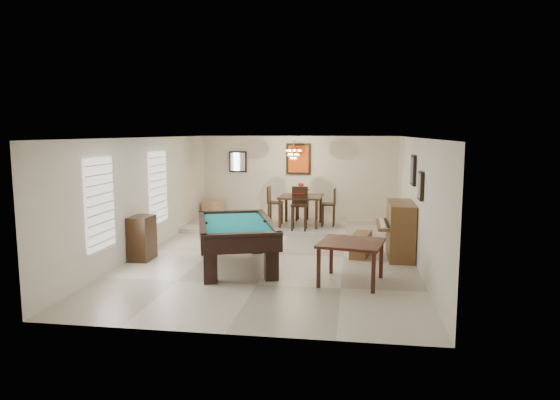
% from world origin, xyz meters
% --- Properties ---
extents(ground_plane, '(6.00, 9.00, 0.02)m').
position_xyz_m(ground_plane, '(0.00, 0.00, -0.01)').
color(ground_plane, beige).
extents(wall_back, '(6.00, 0.04, 2.60)m').
position_xyz_m(wall_back, '(0.00, 4.50, 1.30)').
color(wall_back, silver).
rests_on(wall_back, ground_plane).
extents(wall_front, '(6.00, 0.04, 2.60)m').
position_xyz_m(wall_front, '(0.00, -4.50, 1.30)').
color(wall_front, silver).
rests_on(wall_front, ground_plane).
extents(wall_left, '(0.04, 9.00, 2.60)m').
position_xyz_m(wall_left, '(-3.00, 0.00, 1.30)').
color(wall_left, silver).
rests_on(wall_left, ground_plane).
extents(wall_right, '(0.04, 9.00, 2.60)m').
position_xyz_m(wall_right, '(3.00, 0.00, 1.30)').
color(wall_right, silver).
rests_on(wall_right, ground_plane).
extents(ceiling, '(6.00, 9.00, 0.04)m').
position_xyz_m(ceiling, '(0.00, 0.00, 2.60)').
color(ceiling, white).
rests_on(ceiling, wall_back).
extents(dining_step, '(6.00, 2.50, 0.12)m').
position_xyz_m(dining_step, '(0.00, 3.25, 0.06)').
color(dining_step, beige).
rests_on(dining_step, ground_plane).
extents(window_left_front, '(0.06, 1.00, 1.70)m').
position_xyz_m(window_left_front, '(-2.97, -2.20, 1.40)').
color(window_left_front, white).
rests_on(window_left_front, wall_left).
extents(window_left_rear, '(0.06, 1.00, 1.70)m').
position_xyz_m(window_left_rear, '(-2.97, 0.60, 1.40)').
color(window_left_rear, white).
rests_on(window_left_rear, wall_left).
extents(pool_table, '(2.23, 3.01, 0.90)m').
position_xyz_m(pool_table, '(-0.66, -1.08, 0.45)').
color(pool_table, black).
rests_on(pool_table, ground_plane).
extents(square_table, '(1.28, 1.28, 0.76)m').
position_xyz_m(square_table, '(1.67, -1.88, 0.38)').
color(square_table, '#32140C').
rests_on(square_table, ground_plane).
extents(upright_piano, '(0.81, 1.45, 1.20)m').
position_xyz_m(upright_piano, '(2.58, 0.19, 0.60)').
color(upright_piano, brown).
rests_on(upright_piano, ground_plane).
extents(piano_bench, '(0.52, 0.95, 0.50)m').
position_xyz_m(piano_bench, '(1.88, 0.16, 0.25)').
color(piano_bench, brown).
rests_on(piano_bench, ground_plane).
extents(apothecary_chest, '(0.42, 0.63, 0.95)m').
position_xyz_m(apothecary_chest, '(-2.77, -0.86, 0.47)').
color(apothecary_chest, black).
rests_on(apothecary_chest, ground_plane).
extents(dining_table, '(1.21, 1.21, 0.96)m').
position_xyz_m(dining_table, '(0.24, 2.96, 0.60)').
color(dining_table, black).
rests_on(dining_table, dining_step).
extents(flower_vase, '(0.19, 0.19, 0.26)m').
position_xyz_m(flower_vase, '(0.24, 2.96, 1.20)').
color(flower_vase, red).
rests_on(flower_vase, dining_table).
extents(dining_chair_south, '(0.44, 0.44, 1.15)m').
position_xyz_m(dining_chair_south, '(0.27, 2.26, 0.70)').
color(dining_chair_south, black).
rests_on(dining_chair_south, dining_step).
extents(dining_chair_north, '(0.39, 0.39, 0.97)m').
position_xyz_m(dining_chair_north, '(0.20, 3.72, 0.61)').
color(dining_chair_north, black).
rests_on(dining_chair_north, dining_step).
extents(dining_chair_west, '(0.42, 0.42, 1.09)m').
position_xyz_m(dining_chair_west, '(-0.48, 2.93, 0.67)').
color(dining_chair_west, black).
rests_on(dining_chair_west, dining_step).
extents(dining_chair_east, '(0.40, 0.40, 1.05)m').
position_xyz_m(dining_chair_east, '(1.01, 2.99, 0.64)').
color(dining_chair_east, black).
rests_on(dining_chair_east, dining_step).
extents(corner_bench, '(0.60, 0.66, 0.49)m').
position_xyz_m(corner_bench, '(-2.62, 4.03, 0.37)').
color(corner_bench, tan).
rests_on(corner_bench, dining_step).
extents(chandelier, '(0.44, 0.44, 0.60)m').
position_xyz_m(chandelier, '(0.00, 3.20, 2.20)').
color(chandelier, '#FFE5B2').
rests_on(chandelier, ceiling).
extents(back_painting, '(0.75, 0.06, 0.95)m').
position_xyz_m(back_painting, '(0.00, 4.46, 1.90)').
color(back_painting, '#D84C14').
rests_on(back_painting, wall_back).
extents(back_mirror, '(0.55, 0.06, 0.65)m').
position_xyz_m(back_mirror, '(-1.90, 4.46, 1.80)').
color(back_mirror, white).
rests_on(back_mirror, wall_back).
extents(right_picture_upper, '(0.06, 0.55, 0.65)m').
position_xyz_m(right_picture_upper, '(2.96, 0.30, 1.90)').
color(right_picture_upper, slate).
rests_on(right_picture_upper, wall_right).
extents(right_picture_lower, '(0.06, 0.45, 0.55)m').
position_xyz_m(right_picture_lower, '(2.96, -1.00, 1.70)').
color(right_picture_lower, gray).
rests_on(right_picture_lower, wall_right).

